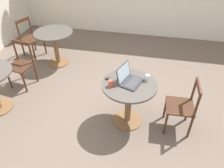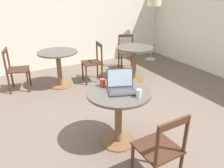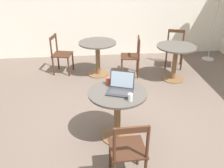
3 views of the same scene
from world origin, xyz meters
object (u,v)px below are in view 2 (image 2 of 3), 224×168
Objects in this scene: chair_mid_back at (127,52)px; chair_far_right at (94,62)px; chair_far_left at (16,70)px; laptop at (121,87)px; mug at (103,83)px; drinking_glass at (139,93)px; cafe_table_far at (58,61)px; floor_lamp at (154,5)px; mouse at (110,81)px; cafe_table_near at (118,106)px; cafe_table_mid at (135,56)px; chair_near_front at (160,150)px.

chair_mid_back is 1.00× the size of chair_far_right.
chair_far_left is 2.08× the size of laptop.
chair_mid_back is at bearing 51.96° from mug.
chair_far_right is 8.73× the size of drinking_glass.
drinking_glass is at bearing -83.28° from cafe_table_far.
laptop is (-1.63, -2.50, 0.37)m from chair_mid_back.
floor_lamp is 3.75m from mouse.
mug is at bearing -110.00° from chair_far_right.
cafe_table_mid is (1.43, 1.80, 0.00)m from cafe_table_near.
chair_far_right is 2.20m from laptop.
mug is 1.13× the size of drinking_glass.
chair_near_front is 1.16m from mouse.
floor_lamp is at bearing 46.66° from laptop.
cafe_table_near is 0.81m from chair_near_front.
laptop is at bearing 88.80° from chair_near_front.
chair_near_front is 8.73× the size of drinking_glass.
chair_near_front is (-1.41, -2.60, -0.12)m from cafe_table_mid.
floor_lamp reaches higher than chair_far_right.
floor_lamp is (2.71, 2.84, 0.98)m from cafe_table_near.
cafe_table_mid is at bearing 57.40° from drinking_glass.
mug is (-1.53, -1.55, 0.25)m from cafe_table_mid.
drinking_glass is at bearing -64.76° from mug.
chair_far_left is 2.36m from mouse.
laptop reaches higher than drinking_glass.
drinking_glass is (0.23, -0.49, 0.00)m from mug.
floor_lamp is at bearing 12.20° from cafe_table_far.
mouse is at bearing 98.18° from drinking_glass.
chair_far_right is (-0.85, 0.32, -0.12)m from cafe_table_mid.
cafe_table_near is 0.93× the size of chair_far_right.
mug is (-2.81, -2.59, -0.73)m from floor_lamp.
chair_near_front reaches higher than cafe_table_near.
cafe_table_far is 3.10m from floor_lamp.
mouse is at bearing 24.65° from mug.
laptop is (-1.39, -1.79, 0.25)m from cafe_table_mid.
laptop is at bearing -84.83° from cafe_table_far.
chair_far_right is at bearing 74.66° from cafe_table_near.
mug is at bearing 96.73° from chair_near_front.
chair_near_front and chair_far_right have the same top height.
laptop is 3.72× the size of mug.
chair_near_front and chair_far_left have the same top height.
floor_lamp is 17.75× the size of drinking_glass.
cafe_table_mid is at bearing 45.30° from mug.
chair_mid_back is at bearing 60.76° from drinking_glass.
chair_mid_back is at bearing 2.08° from chair_far_left.
chair_mid_back is at bearing 71.67° from cafe_table_mid.
drinking_glass is (0.08, -0.56, 0.03)m from mouse.
chair_far_right is 1.90m from mouse.
cafe_table_far is 7.21× the size of mug.
chair_near_front is at bearing -91.37° from mouse.
laptop is (-2.67, -2.83, -0.73)m from floor_lamp.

